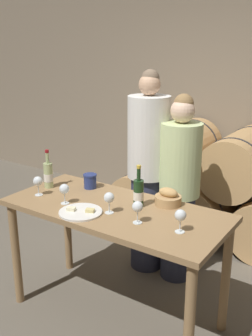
{
  "coord_description": "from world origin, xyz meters",
  "views": [
    {
      "loc": [
        1.47,
        -2.05,
        1.97
      ],
      "look_at": [
        0.0,
        0.14,
        1.13
      ],
      "focal_mm": 42.0,
      "sensor_mm": 36.0,
      "label": 1
    }
  ],
  "objects_px": {
    "person_left": "(148,173)",
    "cheese_plate": "(81,212)",
    "tasting_table": "(115,224)",
    "wine_bottle_white": "(48,175)",
    "wine_glass_far_right": "(180,216)",
    "wine_bottle_red": "(139,193)",
    "bread_basket": "(168,198)",
    "wine_glass_far_left": "(38,182)",
    "wine_glass_center": "(109,198)",
    "blue_crock": "(90,180)",
    "wine_glass_left": "(64,189)",
    "person_right": "(179,189)",
    "wine_glass_right": "(138,207)"
  },
  "relations": [
    {
      "from": "cheese_plate",
      "to": "wine_glass_left",
      "type": "distance_m",
      "value": 0.23
    },
    {
      "from": "person_right",
      "to": "cheese_plate",
      "type": "xyz_separation_m",
      "value": [
        -0.27,
        -0.94,
        0.08
      ]
    },
    {
      "from": "wine_glass_right",
      "to": "cheese_plate",
      "type": "bearing_deg",
      "value": -167.84
    },
    {
      "from": "wine_bottle_red",
      "to": "wine_glass_far_left",
      "type": "height_order",
      "value": "wine_bottle_red"
    },
    {
      "from": "wine_bottle_white",
      "to": "wine_bottle_red",
      "type": "bearing_deg",
      "value": 5.09
    },
    {
      "from": "wine_bottle_white",
      "to": "wine_glass_right",
      "type": "xyz_separation_m",
      "value": [
        0.93,
        -0.16,
        0.0
      ]
    },
    {
      "from": "person_left",
      "to": "cheese_plate",
      "type": "height_order",
      "value": "person_left"
    },
    {
      "from": "wine_glass_far_left",
      "to": "wine_glass_center",
      "type": "distance_m",
      "value": 0.63
    },
    {
      "from": "cheese_plate",
      "to": "wine_glass_right",
      "type": "relative_size",
      "value": 1.99
    },
    {
      "from": "blue_crock",
      "to": "wine_glass_far_right",
      "type": "relative_size",
      "value": 0.77
    },
    {
      "from": "wine_bottle_white",
      "to": "wine_glass_far_left",
      "type": "relative_size",
      "value": 2.08
    },
    {
      "from": "person_right",
      "to": "wine_bottle_white",
      "type": "xyz_separation_m",
      "value": [
        -0.8,
        -0.69,
        0.17
      ]
    },
    {
      "from": "wine_glass_left",
      "to": "wine_glass_right",
      "type": "relative_size",
      "value": 1.0
    },
    {
      "from": "wine_bottle_red",
      "to": "wine_glass_far_left",
      "type": "xyz_separation_m",
      "value": [
        -0.74,
        -0.24,
        0.01
      ]
    },
    {
      "from": "person_left",
      "to": "wine_bottle_white",
      "type": "xyz_separation_m",
      "value": [
        -0.5,
        -0.69,
        0.08
      ]
    },
    {
      "from": "blue_crock",
      "to": "wine_glass_left",
      "type": "height_order",
      "value": "wine_glass_left"
    },
    {
      "from": "cheese_plate",
      "to": "wine_glass_far_left",
      "type": "bearing_deg",
      "value": 170.77
    },
    {
      "from": "bread_basket",
      "to": "wine_glass_center",
      "type": "relative_size",
      "value": 1.28
    },
    {
      "from": "wine_glass_right",
      "to": "bread_basket",
      "type": "bearing_deg",
      "value": 86.87
    },
    {
      "from": "wine_bottle_red",
      "to": "cheese_plate",
      "type": "relative_size",
      "value": 1.03
    },
    {
      "from": "tasting_table",
      "to": "cheese_plate",
      "type": "height_order",
      "value": "cheese_plate"
    },
    {
      "from": "bread_basket",
      "to": "wine_glass_right",
      "type": "distance_m",
      "value": 0.38
    },
    {
      "from": "wine_bottle_red",
      "to": "wine_glass_right",
      "type": "height_order",
      "value": "wine_bottle_red"
    },
    {
      "from": "tasting_table",
      "to": "person_left",
      "type": "height_order",
      "value": "person_left"
    },
    {
      "from": "wine_bottle_red",
      "to": "wine_glass_right",
      "type": "bearing_deg",
      "value": -59.22
    },
    {
      "from": "person_right",
      "to": "wine_glass_right",
      "type": "xyz_separation_m",
      "value": [
        0.12,
        -0.85,
        0.17
      ]
    },
    {
      "from": "person_left",
      "to": "wine_glass_center",
      "type": "xyz_separation_m",
      "value": [
        0.19,
        -0.83,
        0.09
      ]
    },
    {
      "from": "blue_crock",
      "to": "wine_bottle_white",
      "type": "bearing_deg",
      "value": -148.68
    },
    {
      "from": "wine_bottle_red",
      "to": "wine_glass_center",
      "type": "relative_size",
      "value": 2.05
    },
    {
      "from": "person_right",
      "to": "wine_glass_center",
      "type": "height_order",
      "value": "person_right"
    },
    {
      "from": "tasting_table",
      "to": "wine_glass_far_right",
      "type": "height_order",
      "value": "wine_glass_far_right"
    },
    {
      "from": "bread_basket",
      "to": "cheese_plate",
      "type": "xyz_separation_m",
      "value": [
        -0.42,
        -0.46,
        -0.04
      ]
    },
    {
      "from": "person_right",
      "to": "wine_glass_far_left",
      "type": "relative_size",
      "value": 10.87
    },
    {
      "from": "wine_glass_left",
      "to": "wine_glass_right",
      "type": "xyz_separation_m",
      "value": [
        0.6,
        0.02,
        0.0
      ]
    },
    {
      "from": "wine_glass_left",
      "to": "wine_glass_right",
      "type": "bearing_deg",
      "value": 1.99
    },
    {
      "from": "tasting_table",
      "to": "wine_bottle_white",
      "type": "relative_size",
      "value": 5.14
    },
    {
      "from": "wine_glass_left",
      "to": "wine_glass_center",
      "type": "distance_m",
      "value": 0.36
    },
    {
      "from": "wine_bottle_red",
      "to": "blue_crock",
      "type": "relative_size",
      "value": 2.67
    },
    {
      "from": "wine_bottle_white",
      "to": "wine_glass_far_left",
      "type": "height_order",
      "value": "wine_bottle_white"
    },
    {
      "from": "tasting_table",
      "to": "wine_bottle_white",
      "type": "xyz_separation_m",
      "value": [
        -0.66,
        0.04,
        0.23
      ]
    },
    {
      "from": "person_right",
      "to": "wine_glass_right",
      "type": "bearing_deg",
      "value": -81.67
    },
    {
      "from": "wine_glass_center",
      "to": "blue_crock",
      "type": "bearing_deg",
      "value": 143.31
    },
    {
      "from": "wine_glass_far_right",
      "to": "tasting_table",
      "type": "bearing_deg",
      "value": 171.01
    },
    {
      "from": "cheese_plate",
      "to": "wine_glass_left",
      "type": "xyz_separation_m",
      "value": [
        -0.2,
        0.06,
        0.1
      ]
    },
    {
      "from": "cheese_plate",
      "to": "tasting_table",
      "type": "bearing_deg",
      "value": 56.84
    },
    {
      "from": "bread_basket",
      "to": "wine_glass_far_right",
      "type": "distance_m",
      "value": 0.43
    },
    {
      "from": "person_right",
      "to": "wine_glass_far_right",
      "type": "relative_size",
      "value": 10.87
    },
    {
      "from": "wine_bottle_red",
      "to": "wine_glass_far_right",
      "type": "bearing_deg",
      "value": -24.93
    },
    {
      "from": "person_right",
      "to": "wine_bottle_white",
      "type": "relative_size",
      "value": 5.21
    },
    {
      "from": "cheese_plate",
      "to": "wine_glass_center",
      "type": "distance_m",
      "value": 0.22
    }
  ]
}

